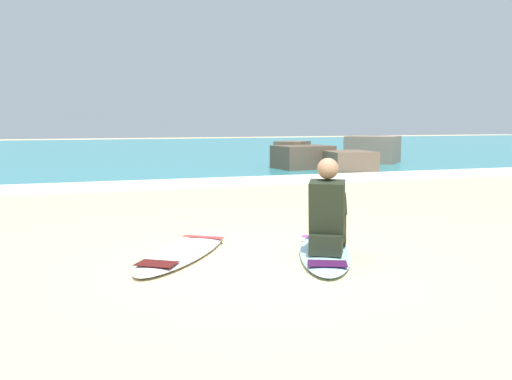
% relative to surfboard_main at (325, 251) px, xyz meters
% --- Properties ---
extents(ground_plane, '(80.00, 80.00, 0.00)m').
position_rel_surfboard_main_xyz_m(ground_plane, '(-0.68, -0.13, -0.04)').
color(ground_plane, '#CCB584').
extents(sea, '(80.00, 28.00, 0.10)m').
position_rel_surfboard_main_xyz_m(sea, '(-0.68, 20.27, 0.01)').
color(sea, teal).
rests_on(sea, ground).
extents(breaking_foam, '(80.00, 0.90, 0.11)m').
position_rel_surfboard_main_xyz_m(breaking_foam, '(-0.68, 6.57, 0.02)').
color(breaking_foam, white).
rests_on(breaking_foam, ground).
extents(surfboard_main, '(1.30, 2.06, 0.08)m').
position_rel_surfboard_main_xyz_m(surfboard_main, '(0.00, 0.00, 0.00)').
color(surfboard_main, '#9ED1E5').
rests_on(surfboard_main, ground).
extents(surfer_seated, '(0.64, 0.77, 0.95)m').
position_rel_surfboard_main_xyz_m(surfer_seated, '(-0.05, -0.15, 0.40)').
color(surfer_seated, black).
rests_on(surfer_seated, surfboard_main).
extents(surfboard_spare_near, '(1.59, 2.00, 0.08)m').
position_rel_surfboard_main_xyz_m(surfboard_spare_near, '(-1.39, 0.47, -0.00)').
color(surfboard_spare_near, silver).
rests_on(surfboard_spare_near, ground).
extents(rock_outcrop_distant, '(4.67, 3.94, 0.91)m').
position_rel_surfboard_main_xyz_m(rock_outcrop_distant, '(4.95, 9.13, 0.35)').
color(rock_outcrop_distant, brown).
rests_on(rock_outcrop_distant, ground).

